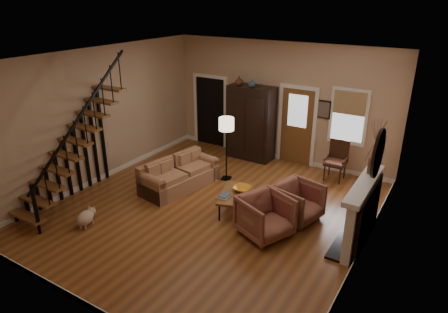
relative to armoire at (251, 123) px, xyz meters
The scene contains 15 objects.
room 1.49m from the armoire, 78.37° to the right, with size 7.00×7.33×3.30m.
staircase 4.94m from the armoire, 115.05° to the right, with size 0.94×2.80×3.20m, color brown, non-canonical shape.
fireplace 4.67m from the armoire, 34.69° to the right, with size 0.33×1.95×2.30m.
armoire is the anchor object (origin of this frame).
vase_a 1.23m from the armoire, 164.05° to the right, with size 0.24×0.24×0.25m, color #4C2619.
vase_b 1.16m from the armoire, 63.43° to the right, with size 0.20×0.20×0.21m, color #334C60.
sofa 2.79m from the armoire, 101.44° to the right, with size 0.85×1.96×0.73m, color #A06D48, non-canonical shape.
coffee_table 3.25m from the armoire, 67.31° to the right, with size 0.66×1.14×0.44m, color brown, non-canonical shape.
bowl 3.08m from the armoire, 65.34° to the right, with size 0.39×0.39×0.10m, color orange.
books 3.43m from the armoire, 71.16° to the right, with size 0.21×0.28×0.05m, color beige, non-canonical shape.
armchair_left 4.10m from the armoire, 57.75° to the right, with size 0.89×0.92×0.84m, color maroon.
armchair_right 3.59m from the armoire, 45.49° to the right, with size 0.86×0.88×0.80m, color maroon.
floor_lamp 1.66m from the armoire, 83.67° to the right, with size 0.38×0.38×1.64m, color black, non-canonical shape.
side_chair 2.61m from the armoire, ahead, with size 0.54×0.54×1.02m, color #371F11, non-canonical shape.
dog 5.27m from the armoire, 102.19° to the right, with size 0.28×0.48×0.35m, color #CDAC8C, non-canonical shape.
Camera 1 is at (4.33, -6.44, 4.44)m, focal length 32.00 mm.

